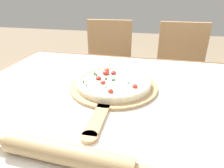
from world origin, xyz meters
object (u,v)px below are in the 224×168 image
(pizza_peel, at_px, (113,88))
(rolling_pin, at_px, (67,154))
(pizza, at_px, (113,82))
(chair_right, at_px, (180,71))
(chair_left, at_px, (108,66))

(pizza_peel, relative_size, rolling_pin, 1.30)
(pizza, height_order, rolling_pin, rolling_pin)
(pizza, relative_size, chair_right, 0.36)
(pizza_peel, xyz_separation_m, pizza, (-0.00, 0.02, 0.02))
(pizza_peel, distance_m, pizza, 0.03)
(pizza, bearing_deg, rolling_pin, -93.29)
(chair_left, bearing_deg, pizza, -79.28)
(pizza_peel, bearing_deg, chair_left, 104.58)
(pizza_peel, bearing_deg, chair_right, 66.42)
(pizza, distance_m, chair_right, 0.96)
(pizza, distance_m, rolling_pin, 0.42)
(pizza, relative_size, chair_left, 0.36)
(chair_left, bearing_deg, chair_right, -4.12)
(chair_left, height_order, chair_right, same)
(rolling_pin, distance_m, chair_right, 1.35)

